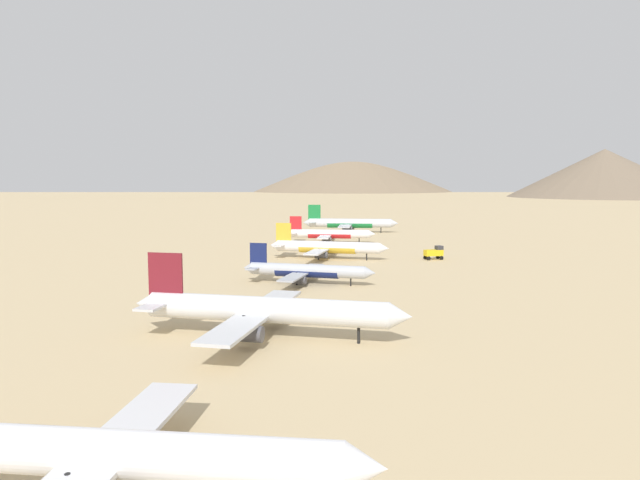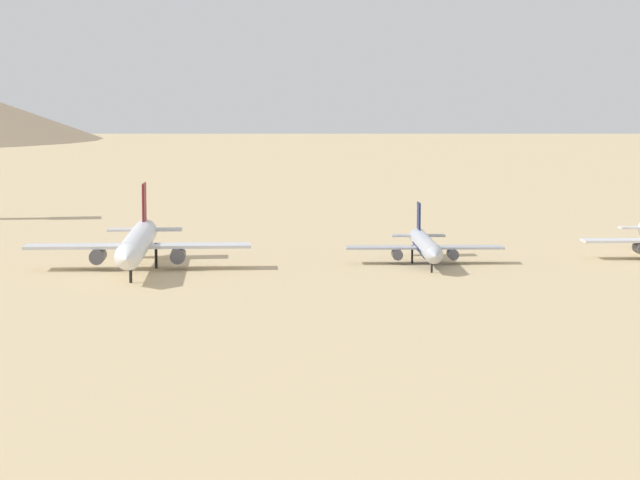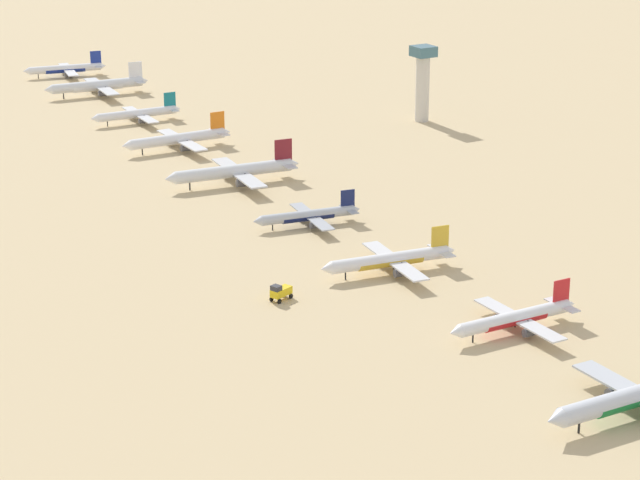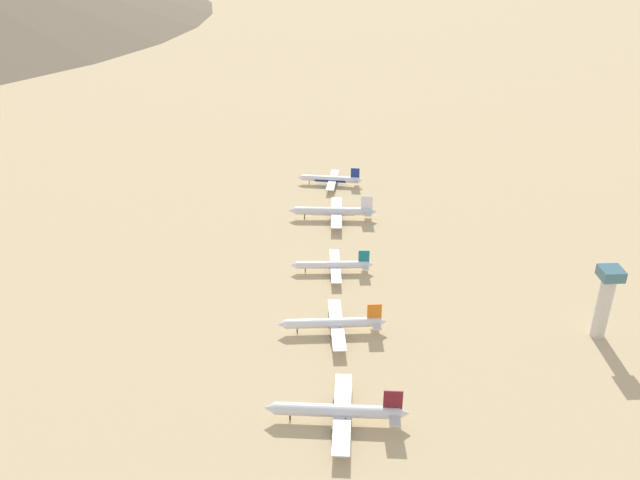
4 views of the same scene
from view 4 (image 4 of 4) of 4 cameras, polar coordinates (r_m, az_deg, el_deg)
The scene contains 7 objects.
ground_plane at distance 200.37m, azimuth 2.38°, elevation -14.79°, with size 2046.99×2046.99×0.00m, color tan.
parked_jet_0 at distance 344.89m, azimuth 0.92°, elevation 5.19°, with size 33.60×27.51×9.73m.
parked_jet_1 at distance 307.92m, azimuth 1.19°, elevation 2.44°, with size 40.65×33.07×11.72m.
parked_jet_2 at distance 265.53m, azimuth 1.13°, elevation -2.13°, with size 33.04×26.81×9.53m.
parked_jet_3 at distance 230.91m, azimuth 1.20°, elevation -7.06°, with size 37.54×30.41×10.85m.
parked_jet_4 at distance 196.24m, azimuth 1.60°, elevation -14.29°, with size 41.49×33.81×11.96m.
control_tower at distance 242.05m, azimuth 23.03°, elevation -4.61°, with size 7.20×7.20×26.36m.
Camera 4 is at (16.05, 146.93, 135.29)m, focal length 37.73 mm.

